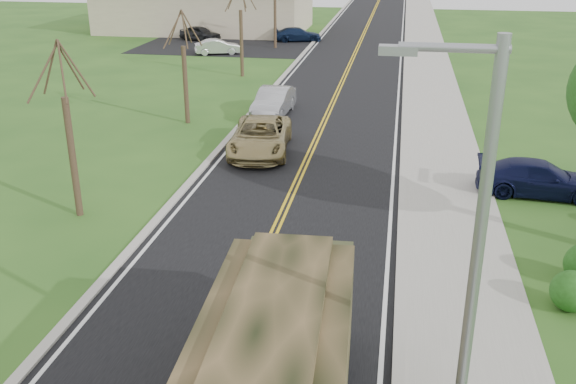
% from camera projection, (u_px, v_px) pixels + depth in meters
% --- Properties ---
extents(road, '(8.00, 120.00, 0.01)m').
position_uv_depth(road, '(350.00, 63.00, 48.78)').
color(road, black).
rests_on(road, ground).
extents(curb_right, '(0.30, 120.00, 0.12)m').
position_uv_depth(curb_right, '(406.00, 64.00, 48.09)').
color(curb_right, '#9E998E').
rests_on(curb_right, ground).
extents(sidewalk_right, '(3.20, 120.00, 0.10)m').
position_uv_depth(sidewalk_right, '(430.00, 65.00, 47.82)').
color(sidewalk_right, '#9E998E').
rests_on(sidewalk_right, ground).
extents(curb_left, '(0.30, 120.00, 0.10)m').
position_uv_depth(curb_left, '(297.00, 61.00, 49.42)').
color(curb_left, '#9E998E').
rests_on(curb_left, ground).
extents(street_light, '(1.65, 0.22, 8.00)m').
position_uv_depth(street_light, '(467.00, 282.00, 9.34)').
color(street_light, gray).
rests_on(street_light, ground).
extents(bare_tree_a, '(1.93, 2.26, 6.08)m').
position_uv_depth(bare_tree_a, '(71.00, 143.00, 21.51)').
color(bare_tree_a, '#38281C').
rests_on(bare_tree_a, ground).
extents(bare_tree_b, '(1.83, 2.14, 5.73)m').
position_uv_depth(bare_tree_b, '(185.00, 76.00, 32.53)').
color(bare_tree_b, '#38281C').
rests_on(bare_tree_b, ground).
extents(bare_tree_c, '(2.04, 2.39, 6.42)m').
position_uv_depth(bare_tree_c, '(241.00, 35.00, 43.38)').
color(bare_tree_c, '#38281C').
rests_on(bare_tree_c, ground).
extents(bare_tree_d, '(1.88, 2.20, 5.91)m').
position_uv_depth(bare_tree_d, '(275.00, 18.00, 54.43)').
color(bare_tree_d, '#38281C').
rests_on(bare_tree_d, ground).
extents(commercial_building, '(25.50, 21.50, 5.65)m').
position_uv_depth(commercial_building, '(207.00, 3.00, 64.92)').
color(commercial_building, tan).
rests_on(commercial_building, ground).
extents(military_truck, '(2.74, 7.10, 3.49)m').
position_uv_depth(military_truck, '(281.00, 355.00, 11.72)').
color(military_truck, black).
rests_on(military_truck, ground).
extents(suv_champagne, '(3.04, 5.67, 1.51)m').
position_uv_depth(suv_champagne, '(260.00, 136.00, 28.61)').
color(suv_champagne, tan).
rests_on(suv_champagne, ground).
extents(sedan_silver, '(1.77, 4.59, 1.49)m').
position_uv_depth(sedan_silver, '(274.00, 102.00, 34.50)').
color(sedan_silver, '#A8A8AD').
rests_on(sedan_silver, ground).
extents(pickup_navy, '(4.64, 2.10, 1.32)m').
position_uv_depth(pickup_navy, '(539.00, 178.00, 23.97)').
color(pickup_navy, black).
rests_on(pickup_navy, ground).
extents(lot_car_dark, '(4.21, 2.70, 1.33)m').
position_uv_depth(lot_car_dark, '(200.00, 33.00, 58.93)').
color(lot_car_dark, black).
rests_on(lot_car_dark, ground).
extents(lot_car_silver, '(3.94, 2.54, 1.23)m').
position_uv_depth(lot_car_silver, '(218.00, 47.00, 52.23)').
color(lot_car_silver, silver).
rests_on(lot_car_silver, ground).
extents(lot_car_navy, '(4.62, 2.79, 1.25)m').
position_uv_depth(lot_car_navy, '(298.00, 34.00, 58.59)').
color(lot_car_navy, '#0F1C37').
rests_on(lot_car_navy, ground).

